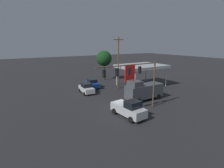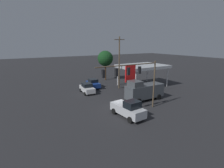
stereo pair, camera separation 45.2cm
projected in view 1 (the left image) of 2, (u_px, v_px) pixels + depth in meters
name	position (u px, v px, depth m)	size (l,w,h in m)	color
ground_plane	(119.00, 109.00, 25.76)	(200.00, 200.00, 0.00)	#262628
traffic_signal_assembly	(133.00, 74.00, 23.57)	(9.68, 0.43, 7.02)	brown
utility_pole	(118.00, 62.00, 36.15)	(2.40, 0.26, 10.74)	brown
gas_station_canopy	(141.00, 66.00, 38.76)	(10.03, 7.80, 4.74)	#B2B7BC
price_sign	(130.00, 75.00, 30.76)	(2.07, 0.27, 5.77)	silver
delivery_truck	(143.00, 90.00, 29.47)	(6.82, 2.61, 3.58)	#474C51
sedan_far	(86.00, 88.00, 33.75)	(2.28, 4.51, 1.93)	silver
sedan_waiting	(92.00, 84.00, 37.59)	(2.28, 4.51, 1.93)	navy
pickup_parked	(129.00, 109.00, 22.90)	(2.59, 5.34, 2.40)	silver
street_tree	(104.00, 59.00, 44.39)	(3.93, 3.93, 7.56)	#4C331E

